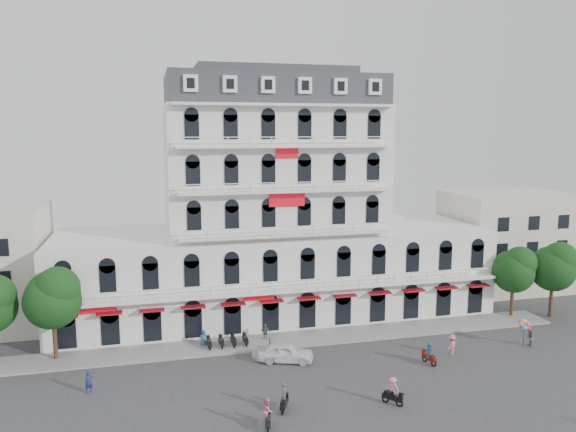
# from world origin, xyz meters

# --- Properties ---
(ground) EXTENTS (120.00, 120.00, 0.00)m
(ground) POSITION_xyz_m (0.00, 0.00, 0.00)
(ground) COLOR #38383A
(ground) RESTS_ON ground
(sidewalk) EXTENTS (53.00, 4.00, 0.16)m
(sidewalk) POSITION_xyz_m (0.00, 9.00, 0.08)
(sidewalk) COLOR gray
(sidewalk) RESTS_ON ground
(main_building) EXTENTS (45.00, 15.00, 25.80)m
(main_building) POSITION_xyz_m (0.00, 18.00, 9.96)
(main_building) COLOR silver
(main_building) RESTS_ON ground
(flank_building_east) EXTENTS (14.00, 10.00, 12.00)m
(flank_building_east) POSITION_xyz_m (30.00, 20.00, 6.00)
(flank_building_east) COLOR beige
(flank_building_east) RESTS_ON ground
(traffic_island) EXTENTS (3.20, 3.20, 1.60)m
(traffic_island) POSITION_xyz_m (-3.00, 6.00, 0.26)
(traffic_island) COLOR gray
(traffic_island) RESTS_ON ground
(parked_scooter_row) EXTENTS (4.40, 1.80, 1.10)m
(parked_scooter_row) POSITION_xyz_m (-6.35, 8.80, 0.00)
(parked_scooter_row) COLOR black
(parked_scooter_row) RESTS_ON ground
(tree_west_inner) EXTENTS (4.76, 4.76, 8.25)m
(tree_west_inner) POSITION_xyz_m (-20.95, 9.48, 5.68)
(tree_west_inner) COLOR #382314
(tree_west_inner) RESTS_ON ground
(tree_east_inner) EXTENTS (4.40, 4.37, 7.57)m
(tree_east_inner) POSITION_xyz_m (24.05, 9.98, 5.21)
(tree_east_inner) COLOR #382314
(tree_east_inner) RESTS_ON ground
(tree_east_outer) EXTENTS (4.65, 4.65, 8.05)m
(tree_east_outer) POSITION_xyz_m (28.05, 8.98, 5.55)
(tree_east_outer) COLOR #382314
(tree_east_outer) RESTS_ON ground
(parked_car) EXTENTS (5.12, 3.37, 1.62)m
(parked_car) POSITION_xyz_m (-1.98, 4.45, 0.81)
(parked_car) COLOR white
(parked_car) RESTS_ON ground
(rider_west) EXTENTS (0.96, 1.59, 2.13)m
(rider_west) POSITION_xyz_m (-4.11, -3.80, 0.95)
(rider_west) COLOR black
(rider_west) RESTS_ON ground
(rider_southwest) EXTENTS (0.79, 1.69, 2.13)m
(rider_southwest) POSITION_xyz_m (-5.71, -5.83, 1.08)
(rider_southwest) COLOR black
(rider_southwest) RESTS_ON ground
(rider_east) EXTENTS (0.69, 1.68, 1.95)m
(rider_east) POSITION_xyz_m (9.63, 0.97, 0.94)
(rider_east) COLOR maroon
(rider_east) RESTS_ON ground
(rider_center) EXTENTS (1.22, 1.39, 2.08)m
(rider_center) POSITION_xyz_m (3.65, -4.78, 1.08)
(rider_center) COLOR black
(rider_center) RESTS_ON ground
(pedestrian_left) EXTENTS (0.77, 0.51, 1.57)m
(pedestrian_left) POSITION_xyz_m (-8.45, 9.50, 0.79)
(pedestrian_left) COLOR #29597D
(pedestrian_left) RESTS_ON ground
(pedestrian_mid) EXTENTS (1.03, 0.84, 1.65)m
(pedestrian_mid) POSITION_xyz_m (-2.66, 9.50, 0.82)
(pedestrian_mid) COLOR #5C5A62
(pedestrian_mid) RESTS_ON ground
(pedestrian_right) EXTENTS (1.37, 1.19, 1.84)m
(pedestrian_right) POSITION_xyz_m (12.47, 2.23, 0.92)
(pedestrian_right) COLOR #D26F78
(pedestrian_right) RESTS_ON ground
(pedestrian_far) EXTENTS (0.72, 0.61, 1.70)m
(pedestrian_far) POSITION_xyz_m (-17.66, 2.45, 0.85)
(pedestrian_far) COLOR navy
(pedestrian_far) RESTS_ON ground
(balloon_vendor) EXTENTS (1.40, 1.29, 2.45)m
(balloon_vendor) POSITION_xyz_m (20.23, 2.43, 1.30)
(balloon_vendor) COLOR #5D5D65
(balloon_vendor) RESTS_ON ground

